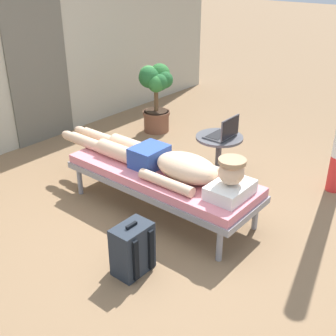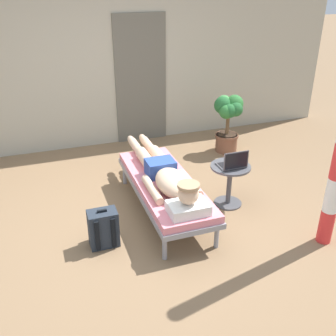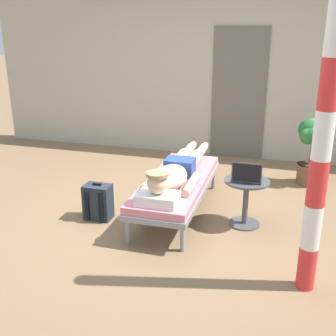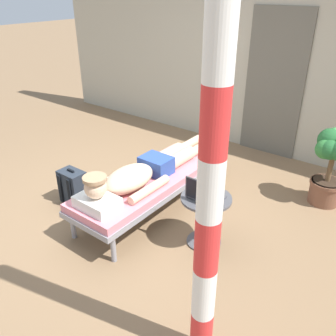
# 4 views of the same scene
# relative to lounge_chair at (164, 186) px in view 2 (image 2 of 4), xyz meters

# --- Properties ---
(ground_plane) EXTENTS (40.00, 40.00, 0.00)m
(ground_plane) POSITION_rel_lounge_chair_xyz_m (-0.25, -0.16, -0.35)
(ground_plane) COLOR #846647
(house_wall_back) EXTENTS (7.60, 0.20, 2.70)m
(house_wall_back) POSITION_rel_lounge_chair_xyz_m (0.00, 2.41, 1.00)
(house_wall_back) COLOR #B2AD99
(house_wall_back) RESTS_ON ground
(house_door_panel) EXTENTS (0.84, 0.03, 2.04)m
(house_door_panel) POSITION_rel_lounge_chair_xyz_m (0.39, 2.30, 0.67)
(house_door_panel) COLOR #625F54
(house_door_panel) RESTS_ON ground
(lounge_chair) EXTENTS (0.67, 1.86, 0.42)m
(lounge_chair) POSITION_rel_lounge_chair_xyz_m (0.00, 0.00, 0.00)
(lounge_chair) COLOR gray
(lounge_chair) RESTS_ON ground
(person_reclining) EXTENTS (0.53, 2.17, 0.33)m
(person_reclining) POSITION_rel_lounge_chair_xyz_m (-0.00, -0.06, 0.17)
(person_reclining) COLOR white
(person_reclining) RESTS_ON lounge_chair
(side_table) EXTENTS (0.48, 0.48, 0.52)m
(side_table) POSITION_rel_lounge_chair_xyz_m (0.80, -0.10, 0.01)
(side_table) COLOR #4C4C51
(side_table) RESTS_ON ground
(laptop) EXTENTS (0.31, 0.24, 0.23)m
(laptop) POSITION_rel_lounge_chair_xyz_m (0.80, -0.15, 0.24)
(laptop) COLOR #4C4C51
(laptop) RESTS_ON side_table
(backpack) EXTENTS (0.30, 0.26, 0.42)m
(backpack) POSITION_rel_lounge_chair_xyz_m (-0.80, -0.39, -0.15)
(backpack) COLOR #262D38
(backpack) RESTS_ON ground
(potted_plant) EXTENTS (0.46, 0.41, 0.90)m
(potted_plant) POSITION_rel_lounge_chair_xyz_m (1.52, 1.38, 0.23)
(potted_plant) COLOR brown
(potted_plant) RESTS_ON ground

